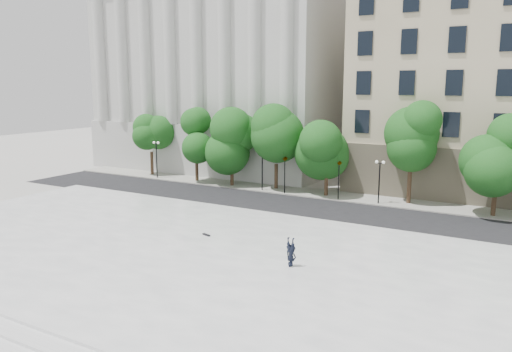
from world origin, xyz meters
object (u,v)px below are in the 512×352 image
(person_lying, at_px, (291,263))
(skateboard, at_px, (206,235))
(traffic_light_east, at_px, (339,161))
(traffic_light_west, at_px, (285,156))

(person_lying, xyz_separation_m, skateboard, (-7.57, 2.52, -0.19))
(traffic_light_east, relative_size, person_lying, 2.51)
(traffic_light_west, xyz_separation_m, skateboard, (1.98, -16.04, -3.27))
(skateboard, bearing_deg, traffic_light_west, 116.76)
(traffic_light_west, distance_m, person_lying, 21.10)
(traffic_light_east, relative_size, skateboard, 5.89)
(traffic_light_west, height_order, traffic_light_east, traffic_light_west)
(person_lying, distance_m, skateboard, 7.98)
(traffic_light_west, height_order, skateboard, traffic_light_west)
(skateboard, bearing_deg, person_lying, 1.27)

